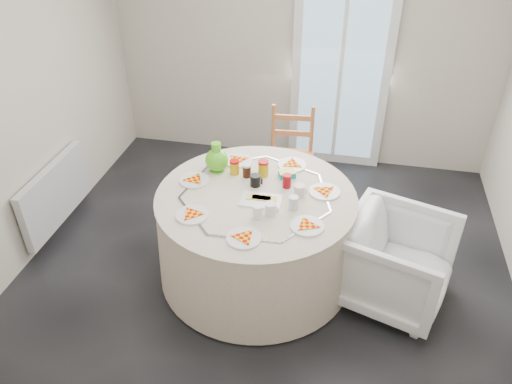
% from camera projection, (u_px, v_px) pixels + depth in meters
% --- Properties ---
extents(floor, '(4.00, 4.00, 0.00)m').
position_uv_depth(floor, '(265.00, 271.00, 4.16)').
color(floor, black).
rests_on(floor, ground).
extents(wall_back, '(4.00, 0.02, 2.60)m').
position_uv_depth(wall_back, '(304.00, 43.00, 5.05)').
color(wall_back, '#BCB5A3').
rests_on(wall_back, floor).
extents(wall_left, '(0.02, 4.00, 2.60)m').
position_uv_depth(wall_left, '(7.00, 107.00, 3.77)').
color(wall_left, '#BCB5A3').
rests_on(wall_left, floor).
extents(glass_door, '(1.00, 0.08, 2.10)m').
position_uv_depth(glass_door, '(341.00, 71.00, 5.08)').
color(glass_door, silver).
rests_on(glass_door, floor).
extents(radiator, '(0.07, 1.00, 0.55)m').
position_uv_depth(radiator, '(56.00, 194.00, 4.44)').
color(radiator, silver).
rests_on(radiator, floor).
extents(table, '(1.56, 1.56, 0.79)m').
position_uv_depth(table, '(256.00, 236.00, 3.96)').
color(table, beige).
rests_on(table, floor).
extents(wooden_chair, '(0.46, 0.45, 0.96)m').
position_uv_depth(wooden_chair, '(290.00, 160.00, 4.75)').
color(wooden_chair, '#CA7941').
rests_on(wooden_chair, floor).
extents(armchair, '(0.91, 0.94, 0.78)m').
position_uv_depth(armchair, '(397.00, 259.00, 3.72)').
color(armchair, white).
rests_on(armchair, floor).
extents(place_settings, '(1.55, 1.55, 0.02)m').
position_uv_depth(place_settings, '(256.00, 195.00, 3.74)').
color(place_settings, white).
rests_on(place_settings, table).
extents(jar_cluster, '(0.54, 0.35, 0.15)m').
position_uv_depth(jar_cluster, '(259.00, 175.00, 3.88)').
color(jar_cluster, '#A25E22').
rests_on(jar_cluster, table).
extents(butter_tub, '(0.16, 0.14, 0.05)m').
position_uv_depth(butter_tub, '(287.00, 175.00, 3.94)').
color(butter_tub, '#00919A').
rests_on(butter_tub, table).
extents(green_pitcher, '(0.24, 0.24, 0.24)m').
position_uv_depth(green_pitcher, '(217.00, 159.00, 3.97)').
color(green_pitcher, '#55C821').
rests_on(green_pitcher, table).
extents(cheese_platter, '(0.31, 0.20, 0.04)m').
position_uv_depth(cheese_platter, '(261.00, 201.00, 3.67)').
color(cheese_platter, white).
rests_on(cheese_platter, table).
extents(mugs_glasses, '(0.69, 0.69, 0.11)m').
position_uv_depth(mugs_glasses, '(276.00, 192.00, 3.70)').
color(mugs_glasses, gray).
rests_on(mugs_glasses, table).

